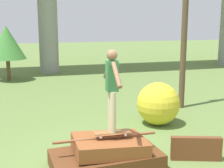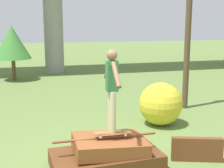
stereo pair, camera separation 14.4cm
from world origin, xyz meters
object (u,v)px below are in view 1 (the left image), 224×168
(skateboard, at_px, (112,132))
(tree_behind_left, at_px, (7,43))
(utility_pole, at_px, (185,9))
(bush_yellow_flowering, at_px, (158,104))
(skater, at_px, (112,85))

(skateboard, height_order, tree_behind_left, tree_behind_left)
(utility_pole, relative_size, tree_behind_left, 2.33)
(utility_pole, xyz_separation_m, tree_behind_left, (-5.93, 7.01, -1.42))
(tree_behind_left, bearing_deg, bush_yellow_flowering, -62.63)
(bush_yellow_flowering, bearing_deg, skateboard, -132.56)
(skater, bearing_deg, bush_yellow_flowering, 47.44)
(skater, bearing_deg, tree_behind_left, 102.44)
(skateboard, xyz_separation_m, tree_behind_left, (-2.36, 10.68, 1.19))
(skateboard, bearing_deg, skater, -90.00)
(utility_pole, bearing_deg, tree_behind_left, 130.25)
(skater, height_order, tree_behind_left, tree_behind_left)
(skater, distance_m, bush_yellow_flowering, 3.19)
(tree_behind_left, bearing_deg, utility_pole, -49.75)
(bush_yellow_flowering, bearing_deg, tree_behind_left, 117.37)
(skateboard, distance_m, utility_pole, 5.75)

